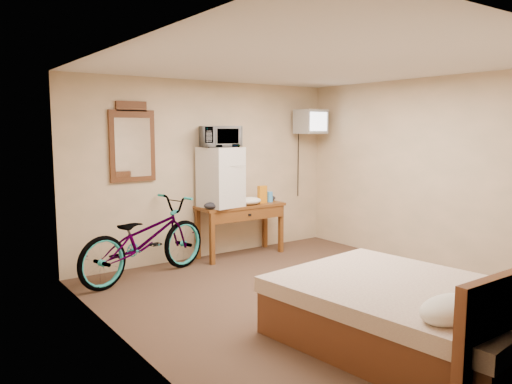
% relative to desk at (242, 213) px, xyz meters
% --- Properties ---
extents(room, '(4.60, 4.64, 2.50)m').
position_rel_desk_xyz_m(room, '(-0.38, -2.00, 0.63)').
color(room, '#403020').
rests_on(room, ground).
extents(desk, '(1.30, 0.53, 0.75)m').
position_rel_desk_xyz_m(desk, '(0.00, 0.00, 0.00)').
color(desk, brown).
rests_on(desk, floor).
extents(mini_fridge, '(0.59, 0.57, 0.83)m').
position_rel_desk_xyz_m(mini_fridge, '(-0.33, 0.03, 0.54)').
color(mini_fridge, silver).
rests_on(mini_fridge, desk).
extents(microwave, '(0.60, 0.48, 0.29)m').
position_rel_desk_xyz_m(microwave, '(-0.33, 0.03, 1.10)').
color(microwave, silver).
rests_on(microwave, mini_fridge).
extents(snack_bag, '(0.13, 0.09, 0.25)m').
position_rel_desk_xyz_m(snack_bag, '(0.35, -0.03, 0.25)').
color(snack_bag, orange).
rests_on(snack_bag, desk).
extents(blue_cup, '(0.09, 0.09, 0.15)m').
position_rel_desk_xyz_m(blue_cup, '(0.49, -0.02, 0.20)').
color(blue_cup, '#469EF0').
rests_on(blue_cup, desk).
extents(cloth_cream, '(0.36, 0.27, 0.11)m').
position_rel_desk_xyz_m(cloth_cream, '(0.09, -0.06, 0.18)').
color(cloth_cream, white).
rests_on(cloth_cream, desk).
extents(cloth_dark_a, '(0.26, 0.19, 0.10)m').
position_rel_desk_xyz_m(cloth_dark_a, '(-0.53, -0.09, 0.17)').
color(cloth_dark_a, black).
rests_on(cloth_dark_a, desk).
extents(cloth_dark_b, '(0.18, 0.14, 0.08)m').
position_rel_desk_xyz_m(cloth_dark_b, '(0.57, 0.07, 0.17)').
color(cloth_dark_b, black).
rests_on(cloth_dark_b, desk).
extents(crt_television, '(0.44, 0.56, 0.37)m').
position_rel_desk_xyz_m(crt_television, '(1.32, 0.02, 1.32)').
color(crt_television, black).
rests_on(crt_television, room).
extents(wall_mirror, '(0.61, 0.04, 1.03)m').
position_rel_desk_xyz_m(wall_mirror, '(-1.51, 0.27, 1.03)').
color(wall_mirror, '#5E2E1B').
rests_on(wall_mirror, room).
extents(bicycle, '(1.97, 1.12, 0.98)m').
position_rel_desk_xyz_m(bicycle, '(-1.58, -0.20, -0.13)').
color(bicycle, black).
rests_on(bicycle, floor).
extents(bed, '(1.82, 2.27, 0.90)m').
position_rel_desk_xyz_m(bed, '(-0.55, -3.37, -0.33)').
color(bed, '#5E2E1B').
rests_on(bed, floor).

